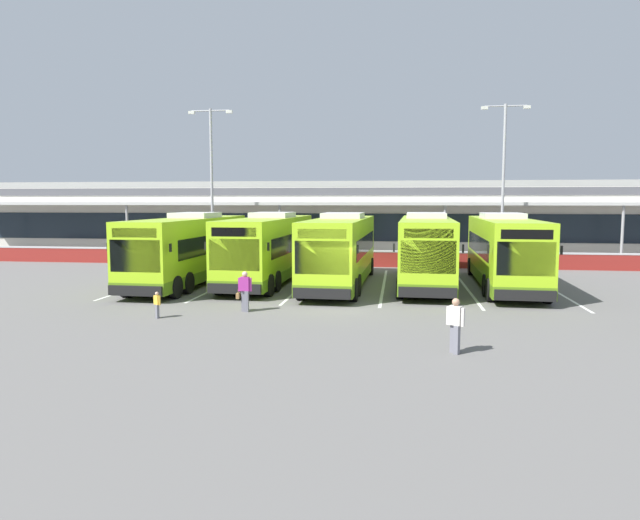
# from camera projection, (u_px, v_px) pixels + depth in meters

# --- Properties ---
(ground_plane) EXTENTS (200.00, 200.00, 0.00)m
(ground_plane) POSITION_uv_depth(u_px,v_px,m) (331.00, 305.00, 24.60)
(ground_plane) COLOR #605E5B
(terminal_building) EXTENTS (70.00, 13.00, 6.00)m
(terminal_building) POSITION_uv_depth(u_px,v_px,m) (366.00, 217.00, 50.81)
(terminal_building) COLOR beige
(terminal_building) RESTS_ON ground
(red_barrier_wall) EXTENTS (60.00, 0.40, 1.10)m
(red_barrier_wall) POSITION_uv_depth(u_px,v_px,m) (356.00, 258.00, 38.83)
(red_barrier_wall) COLOR maroon
(red_barrier_wall) RESTS_ON ground
(coach_bus_leftmost) EXTENTS (3.17, 12.22, 3.78)m
(coach_bus_leftmost) POSITION_uv_depth(u_px,v_px,m) (189.00, 250.00, 30.69)
(coach_bus_leftmost) COLOR #9ED11E
(coach_bus_leftmost) RESTS_ON ground
(coach_bus_left_centre) EXTENTS (3.17, 12.22, 3.78)m
(coach_bus_left_centre) POSITION_uv_depth(u_px,v_px,m) (269.00, 249.00, 31.28)
(coach_bus_left_centre) COLOR #9ED11E
(coach_bus_left_centre) RESTS_ON ground
(coach_bus_centre) EXTENTS (3.17, 12.22, 3.78)m
(coach_bus_centre) POSITION_uv_depth(u_px,v_px,m) (341.00, 252.00, 29.95)
(coach_bus_centre) COLOR #9ED11E
(coach_bus_centre) RESTS_ON ground
(coach_bus_right_centre) EXTENTS (3.17, 12.22, 3.78)m
(coach_bus_right_centre) POSITION_uv_depth(u_px,v_px,m) (426.00, 251.00, 30.24)
(coach_bus_right_centre) COLOR #9ED11E
(coach_bus_right_centre) RESTS_ON ground
(coach_bus_rightmost) EXTENTS (3.17, 12.22, 3.78)m
(coach_bus_rightmost) POSITION_uv_depth(u_px,v_px,m) (504.00, 252.00, 29.48)
(coach_bus_rightmost) COLOR #9ED11E
(coach_bus_rightmost) RESTS_ON ground
(bay_stripe_far_west) EXTENTS (0.14, 13.00, 0.01)m
(bay_stripe_far_west) POSITION_uv_depth(u_px,v_px,m) (155.00, 281.00, 31.92)
(bay_stripe_far_west) COLOR silver
(bay_stripe_far_west) RESTS_ON ground
(bay_stripe_west) EXTENTS (0.14, 13.00, 0.01)m
(bay_stripe_west) POSITION_uv_depth(u_px,v_px,m) (229.00, 282.00, 31.36)
(bay_stripe_west) COLOR silver
(bay_stripe_west) RESTS_ON ground
(bay_stripe_mid_west) EXTENTS (0.14, 13.00, 0.01)m
(bay_stripe_mid_west) POSITION_uv_depth(u_px,v_px,m) (305.00, 284.00, 30.80)
(bay_stripe_mid_west) COLOR silver
(bay_stripe_mid_west) RESTS_ON ground
(bay_stripe_centre) EXTENTS (0.14, 13.00, 0.01)m
(bay_stripe_centre) POSITION_uv_depth(u_px,v_px,m) (384.00, 285.00, 30.23)
(bay_stripe_centre) COLOR silver
(bay_stripe_centre) RESTS_ON ground
(bay_stripe_mid_east) EXTENTS (0.14, 13.00, 0.01)m
(bay_stripe_mid_east) POSITION_uv_depth(u_px,v_px,m) (466.00, 287.00, 29.67)
(bay_stripe_mid_east) COLOR silver
(bay_stripe_mid_east) RESTS_ON ground
(bay_stripe_east) EXTENTS (0.14, 13.00, 0.01)m
(bay_stripe_east) POSITION_uv_depth(u_px,v_px,m) (551.00, 288.00, 29.10)
(bay_stripe_east) COLOR silver
(bay_stripe_east) RESTS_ON ground
(pedestrian_with_handbag) EXTENTS (0.62, 0.30, 1.62)m
(pedestrian_with_handbag) POSITION_uv_depth(u_px,v_px,m) (245.00, 290.00, 22.99)
(pedestrian_with_handbag) COLOR slate
(pedestrian_with_handbag) RESTS_ON ground
(pedestrian_in_dark_coat) EXTENTS (0.51, 0.41, 1.62)m
(pedestrian_in_dark_coat) POSITION_uv_depth(u_px,v_px,m) (455.00, 324.00, 16.67)
(pedestrian_in_dark_coat) COLOR slate
(pedestrian_in_dark_coat) RESTS_ON ground
(pedestrian_child) EXTENTS (0.32, 0.25, 1.00)m
(pedestrian_child) POSITION_uv_depth(u_px,v_px,m) (157.00, 304.00, 21.74)
(pedestrian_child) COLOR slate
(pedestrian_child) RESTS_ON ground
(lamp_post_west) EXTENTS (3.24, 0.28, 11.00)m
(lamp_post_west) POSITION_uv_depth(u_px,v_px,m) (212.00, 175.00, 41.82)
(lamp_post_west) COLOR #9E9EA3
(lamp_post_west) RESTS_ON ground
(lamp_post_centre) EXTENTS (3.24, 0.28, 11.00)m
(lamp_post_centre) POSITION_uv_depth(u_px,v_px,m) (504.00, 173.00, 39.75)
(lamp_post_centre) COLOR #9E9EA3
(lamp_post_centre) RESTS_ON ground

